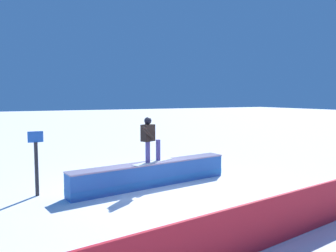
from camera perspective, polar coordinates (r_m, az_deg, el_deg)
ground_plane at (r=10.45m, az=-2.61°, el=-10.10°), size 120.00×120.00×0.00m
grind_box at (r=10.36m, az=-2.62°, el=-8.33°), size 5.33×1.29×0.73m
snowboarder at (r=10.05m, az=-3.17°, el=-2.09°), size 1.57×0.90×1.39m
safety_fence at (r=6.48m, az=16.32°, el=-15.64°), size 10.07×1.45×0.91m
trail_marker at (r=9.88m, az=-21.51°, el=-5.61°), size 0.40×0.10×1.78m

